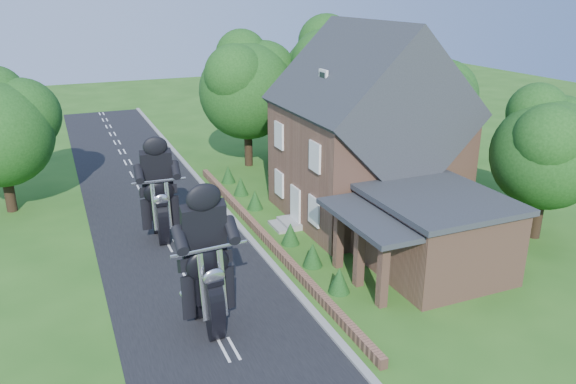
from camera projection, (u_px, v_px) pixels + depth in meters
name	position (u px, v px, depth m)	size (l,w,h in m)	color
ground	(206.00, 307.00, 21.75)	(120.00, 120.00, 0.00)	#285818
road	(206.00, 307.00, 21.75)	(7.00, 80.00, 0.02)	black
kerb	(292.00, 287.00, 23.08)	(0.30, 80.00, 0.12)	gray
garden_wall	(264.00, 235.00, 27.60)	(0.30, 22.00, 0.40)	#8D5F48
house	(366.00, 137.00, 29.33)	(9.54, 8.64, 10.24)	#8D5F48
annex	(432.00, 232.00, 24.10)	(7.05, 5.94, 3.44)	#8D5F48
tree_annex_side	(552.00, 144.00, 26.56)	(5.64, 5.20, 7.48)	black
tree_house_right	(434.00, 103.00, 33.58)	(6.51, 6.00, 8.40)	black
tree_behind_house	(339.00, 72.00, 38.83)	(7.81, 7.20, 10.08)	black
tree_behind_left	(252.00, 82.00, 37.63)	(6.94, 6.40, 9.16)	black
tree_far_road	(5.00, 125.00, 29.79)	(6.08, 5.60, 7.84)	black
shrub_a	(339.00, 280.00, 22.65)	(0.90, 0.90, 1.10)	#133B12
shrub_b	(313.00, 255.00, 24.82)	(0.90, 0.90, 1.10)	#133B12
shrub_c	(290.00, 233.00, 26.98)	(0.90, 0.90, 1.10)	#133B12
shrub_d	(255.00, 200.00, 31.31)	(0.90, 0.90, 1.10)	#133B12
shrub_e	(241.00, 186.00, 33.47)	(0.90, 0.90, 1.10)	#133B12
shrub_f	(228.00, 174.00, 35.63)	(0.90, 0.90, 1.10)	#133B12
motorcycle_lead	(208.00, 309.00, 20.07)	(0.46, 1.81, 1.69)	black
motorcycle_follow	(161.00, 225.00, 27.38)	(0.43, 1.69, 1.57)	black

